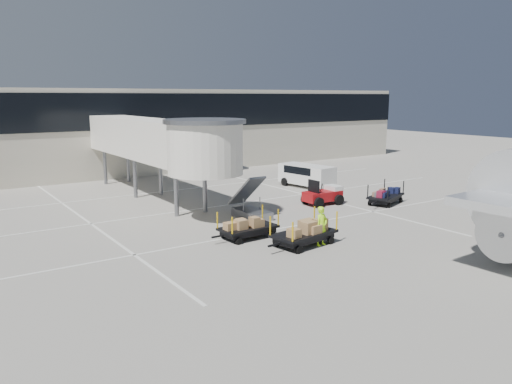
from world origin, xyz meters
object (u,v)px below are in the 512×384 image
(box_cart_far, at_px, (246,228))
(minivan, at_px, (305,174))
(suitcase_cart, at_px, (386,196))
(box_cart_near, at_px, (304,233))
(ground_worker, at_px, (322,226))
(baggage_tug, at_px, (323,195))

(box_cart_far, height_order, minivan, minivan)
(minivan, bearing_deg, suitcase_cart, -95.74)
(box_cart_near, bearing_deg, minivan, 42.25)
(box_cart_far, relative_size, minivan, 0.76)
(suitcase_cart, relative_size, box_cart_far, 1.02)
(box_cart_near, xyz_separation_m, ground_worker, (0.73, -0.44, 0.37))
(baggage_tug, relative_size, minivan, 0.55)
(suitcase_cart, height_order, minivan, minivan)
(box_cart_near, bearing_deg, baggage_tug, 35.05)
(baggage_tug, relative_size, suitcase_cart, 0.71)
(box_cart_far, relative_size, ground_worker, 1.92)
(box_cart_near, bearing_deg, box_cart_far, 114.08)
(suitcase_cart, bearing_deg, box_cart_far, 167.54)
(box_cart_near, bearing_deg, ground_worker, -39.15)
(box_cart_near, relative_size, box_cart_far, 1.11)
(box_cart_far, xyz_separation_m, minivan, (12.30, 10.03, 0.51))
(suitcase_cart, xyz_separation_m, box_cart_near, (-10.90, -4.41, 0.07))
(ground_worker, bearing_deg, baggage_tug, 39.64)
(suitcase_cart, height_order, box_cart_far, suitcase_cart)
(box_cart_near, distance_m, minivan, 16.58)
(suitcase_cart, height_order, ground_worker, ground_worker)
(ground_worker, bearing_deg, box_cart_near, 140.59)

